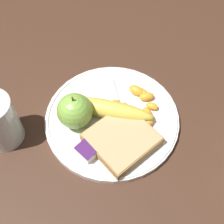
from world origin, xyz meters
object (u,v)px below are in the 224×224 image
plate (112,119)px  jam_packet (90,149)px  apple (75,111)px  banana (105,110)px  bread_slice (122,139)px  fork (121,115)px

plate → jam_packet: 0.09m
apple → banana: apple is taller
banana → jam_packet: bearing=-155.3°
apple → jam_packet: size_ratio=1.74×
bread_slice → banana: bearing=71.0°
jam_packet → apple: bearing=67.6°
banana → jam_packet: 0.09m
plate → apple: 0.08m
apple → plate: bearing=-40.2°
apple → jam_packet: 0.08m
jam_packet → banana: bearing=24.7°
apple → banana: 0.06m
bread_slice → plate: bearing=62.2°
banana → bread_slice: 0.07m
bread_slice → fork: (0.04, 0.04, -0.01)m
fork → apple: bearing=-95.1°
fork → plate: bearing=-87.7°
apple → fork: (0.07, -0.06, -0.03)m
apple → fork: 0.09m
plate → jam_packet: size_ratio=5.99×
plate → banana: bearing=108.7°
fork → jam_packet: jam_packet is taller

